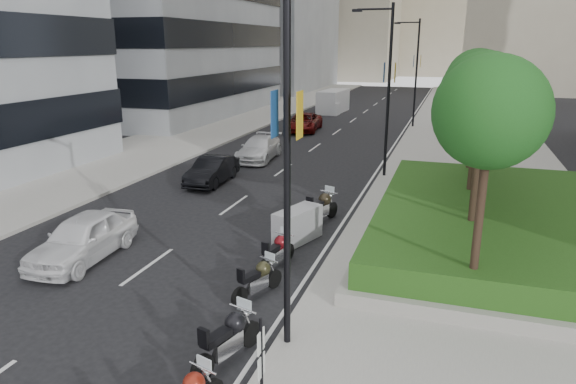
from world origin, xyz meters
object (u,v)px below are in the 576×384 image
at_px(car_a, 83,238).
at_px(car_b, 212,170).
at_px(motorcycle_3, 258,279).
at_px(parking_sign, 262,371).
at_px(lamp_post_0, 280,139).
at_px(motorcycle_5, 298,225).
at_px(motorcycle_2, 229,338).
at_px(car_d, 304,122).
at_px(motorcycle_6, 321,208).
at_px(lamp_post_1, 386,83).
at_px(lamp_post_2, 415,68).
at_px(car_c, 259,148).
at_px(delivery_van, 333,102).
at_px(motorcycle_4, 277,252).

bearing_deg(car_a, car_b, 88.09).
bearing_deg(motorcycle_3, parking_sign, -136.65).
bearing_deg(lamp_post_0, motorcycle_5, 103.64).
xyz_separation_m(lamp_post_0, car_a, (-8.00, 2.85, -4.29)).
bearing_deg(motorcycle_2, car_b, 43.82).
bearing_deg(car_d, motorcycle_6, -76.67).
relative_size(lamp_post_1, parking_sign, 3.60).
distance_m(parking_sign, motorcycle_5, 9.93).
relative_size(motorcycle_2, motorcycle_3, 1.16).
bearing_deg(lamp_post_2, lamp_post_0, -90.00).
bearing_deg(motorcycle_2, lamp_post_2, 14.94).
distance_m(lamp_post_2, motorcycle_2, 36.28).
height_order(parking_sign, car_c, parking_sign).
bearing_deg(parking_sign, motorcycle_2, 128.16).
distance_m(lamp_post_0, car_d, 31.92).
bearing_deg(lamp_post_0, lamp_post_2, 90.00).
relative_size(motorcycle_6, car_a, 0.51).
height_order(motorcycle_2, car_b, car_b).
bearing_deg(lamp_post_1, lamp_post_0, -90.00).
height_order(parking_sign, motorcycle_5, parking_sign).
xyz_separation_m(parking_sign, car_d, (-9.03, 33.49, -0.72)).
bearing_deg(lamp_post_1, motorcycle_3, -95.53).
bearing_deg(lamp_post_1, car_d, 121.81).
relative_size(car_d, delivery_van, 0.95).
relative_size(motorcycle_4, motorcycle_6, 0.89).
bearing_deg(motorcycle_5, lamp_post_2, 16.15).
distance_m(car_c, car_d, 11.32).
bearing_deg(car_a, motorcycle_5, 27.34).
bearing_deg(motorcycle_3, lamp_post_2, 18.90).
relative_size(lamp_post_0, car_a, 1.98).
relative_size(motorcycle_5, car_a, 0.49).
bearing_deg(motorcycle_4, parking_sign, -150.92).
distance_m(motorcycle_5, motorcycle_6, 2.28).
bearing_deg(motorcycle_4, lamp_post_0, -147.72).
height_order(lamp_post_1, motorcycle_4, lamp_post_1).
relative_size(parking_sign, motorcycle_6, 1.07).
relative_size(lamp_post_0, motorcycle_4, 4.35).
bearing_deg(motorcycle_3, delivery_van, 31.68).
relative_size(motorcycle_6, delivery_van, 0.41).
bearing_deg(parking_sign, lamp_post_0, 102.33).
distance_m(lamp_post_1, motorcycle_2, 18.56).
bearing_deg(car_a, motorcycle_6, 38.76).
bearing_deg(motorcycle_4, lamp_post_1, 5.13).
height_order(lamp_post_1, motorcycle_3, lamp_post_1).
bearing_deg(car_c, motorcycle_2, -74.81).
distance_m(lamp_post_2, motorcycle_5, 28.76).
height_order(lamp_post_1, car_c, lamp_post_1).
xyz_separation_m(lamp_post_2, motorcycle_4, (-1.55, -30.78, -4.51)).
bearing_deg(parking_sign, lamp_post_2, 90.99).
relative_size(car_c, car_d, 0.92).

